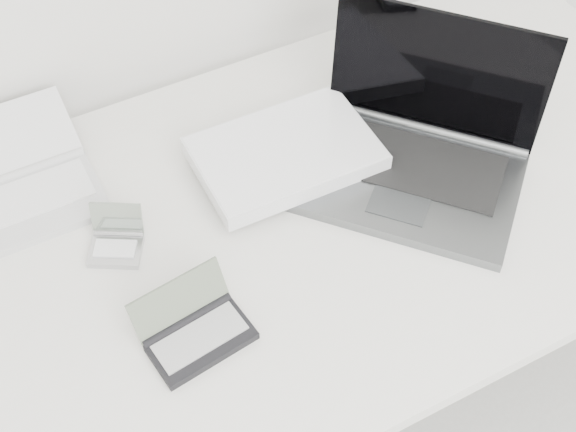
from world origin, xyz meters
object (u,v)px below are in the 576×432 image
laptop_large (362,151)px  netbook_open_white (28,185)px  desk (293,232)px  palmtop_charcoal (195,331)px

laptop_large → netbook_open_white: size_ratio=1.99×
netbook_open_white → desk: bearing=-34.4°
laptop_large → netbook_open_white: 0.58m
palmtop_charcoal → laptop_large: bearing=17.0°
desk → laptop_large: laptop_large is taller
palmtop_charcoal → desk: bearing=22.9°
netbook_open_white → laptop_large: bearing=-22.0°
desk → laptop_large: (0.16, 0.04, 0.09)m
desk → laptop_large: bearing=14.4°
netbook_open_white → palmtop_charcoal: 0.42m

